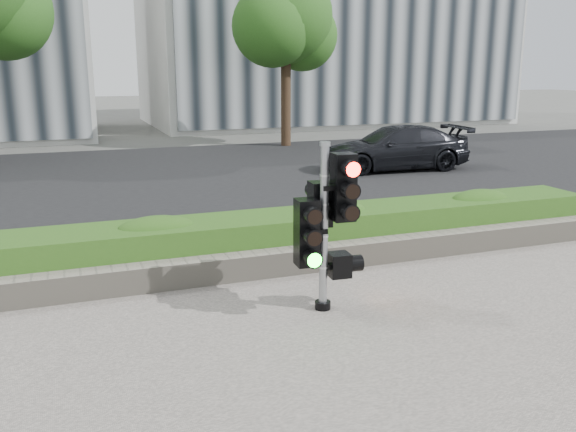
{
  "coord_description": "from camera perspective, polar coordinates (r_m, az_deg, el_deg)",
  "views": [
    {
      "loc": [
        -2.34,
        -5.71,
        2.83
      ],
      "look_at": [
        0.02,
        0.6,
        1.19
      ],
      "focal_mm": 38.0,
      "sensor_mm": 36.0,
      "label": 1
    }
  ],
  "objects": [
    {
      "name": "building_right",
      "position": [
        33.63,
        3.16,
        19.1
      ],
      "size": [
        18.0,
        10.0,
        12.0
      ],
      "primitive_type": "cube",
      "color": "#B7B7B2",
      "rests_on": "ground"
    },
    {
      "name": "curb",
      "position": [
        9.58,
        -5.44,
        -3.17
      ],
      "size": [
        60.0,
        0.25,
        0.12
      ],
      "primitive_type": "cube",
      "color": "gray",
      "rests_on": "ground"
    },
    {
      "name": "stone_wall",
      "position": [
        8.39,
        -3.22,
        -4.59
      ],
      "size": [
        12.0,
        0.32,
        0.34
      ],
      "primitive_type": "cube",
      "color": "gray",
      "rests_on": "sidewalk"
    },
    {
      "name": "tree_right",
      "position": [
        22.72,
        -0.29,
        17.88
      ],
      "size": [
        4.1,
        3.58,
        6.53
      ],
      "color": "black",
      "rests_on": "ground"
    },
    {
      "name": "ground",
      "position": [
        6.79,
        1.68,
        -10.93
      ],
      "size": [
        120.0,
        120.0,
        0.0
      ],
      "primitive_type": "plane",
      "color": "#51514C",
      "rests_on": "ground"
    },
    {
      "name": "traffic_signal",
      "position": [
        7.06,
        3.51,
        -0.23
      ],
      "size": [
        0.7,
        0.52,
        2.0
      ],
      "rotation": [
        0.0,
        0.0,
        -0.07
      ],
      "color": "black",
      "rests_on": "sidewalk"
    },
    {
      "name": "car_dark",
      "position": [
        17.52,
        9.93,
        6.31
      ],
      "size": [
        4.36,
        2.04,
        1.23
      ],
      "primitive_type": "imported",
      "rotation": [
        0.0,
        0.0,
        -1.65
      ],
      "color": "black",
      "rests_on": "road"
    },
    {
      "name": "hedge",
      "position": [
        8.93,
        -4.48,
        -2.32
      ],
      "size": [
        12.0,
        1.0,
        0.68
      ],
      "primitive_type": "cube",
      "color": "#59912C",
      "rests_on": "sidewalk"
    },
    {
      "name": "road",
      "position": [
        16.13,
        -11.84,
        3.35
      ],
      "size": [
        60.0,
        13.0,
        0.02
      ],
      "primitive_type": "cube",
      "color": "black",
      "rests_on": "ground"
    }
  ]
}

